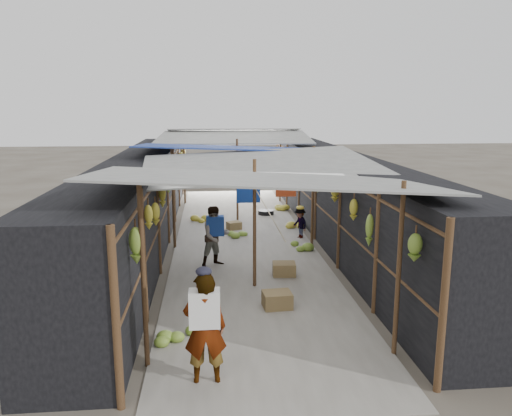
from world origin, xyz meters
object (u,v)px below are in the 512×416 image
object	(u,v)px
crate_near	(284,269)
vendor_seated	(300,223)
shopper_blue	(215,236)
vendor_elderly	(205,328)
black_basin	(266,213)

from	to	relation	value
crate_near	vendor_seated	bearing A→B (deg)	78.02
crate_near	vendor_seated	distance (m)	3.17
shopper_blue	vendor_elderly	bearing A→B (deg)	-117.46
crate_near	shopper_blue	distance (m)	1.77
crate_near	vendor_seated	xyz separation A→B (m)	(0.89, 3.03, 0.28)
vendor_elderly	vendor_seated	world-z (taller)	vendor_elderly
vendor_elderly	vendor_seated	distance (m)	7.57
vendor_elderly	black_basin	bearing A→B (deg)	-101.83
crate_near	vendor_elderly	bearing A→B (deg)	-107.68
shopper_blue	vendor_seated	xyz separation A→B (m)	(2.35, 2.19, -0.27)
vendor_seated	shopper_blue	bearing A→B (deg)	-70.86
crate_near	vendor_elderly	xyz separation A→B (m)	(-1.66, -4.09, 0.62)
shopper_blue	vendor_seated	size ratio (longest dim) A/B	1.62
black_basin	shopper_blue	bearing A→B (deg)	-108.46
vendor_seated	vendor_elderly	bearing A→B (deg)	-43.55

